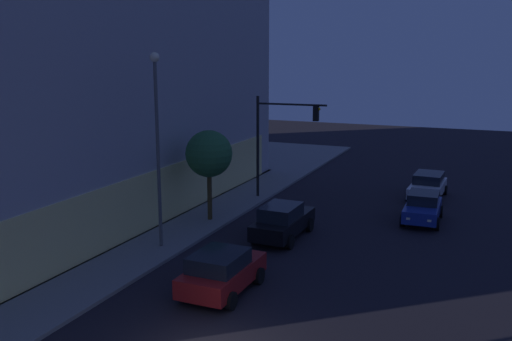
{
  "coord_description": "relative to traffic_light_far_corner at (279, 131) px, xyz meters",
  "views": [
    {
      "loc": [
        -13.44,
        -7.36,
        8.99
      ],
      "look_at": [
        8.39,
        2.04,
        4.08
      ],
      "focal_mm": 39.39,
      "sensor_mm": 36.0,
      "label": 1
    }
  ],
  "objects": [
    {
      "name": "car_white",
      "position": [
        4.34,
        -8.59,
        -3.59
      ],
      "size": [
        4.58,
        2.21,
        1.56
      ],
      "color": "silver",
      "rests_on": "ground"
    },
    {
      "name": "traffic_light_far_corner",
      "position": [
        0.0,
        0.0,
        0.0
      ],
      "size": [
        0.42,
        4.46,
        6.35
      ],
      "color": "black",
      "rests_on": "sidewalk_corner"
    },
    {
      "name": "car_blue",
      "position": [
        -1.24,
        -8.96,
        -3.57
      ],
      "size": [
        4.11,
        2.09,
        1.59
      ],
      "color": "navy",
      "rests_on": "ground"
    },
    {
      "name": "street_lamp_sidewalk",
      "position": [
        -10.68,
        1.81,
        1.3
      ],
      "size": [
        0.44,
        0.44,
        8.96
      ],
      "color": "#575757",
      "rests_on": "sidewalk_corner"
    },
    {
      "name": "car_red",
      "position": [
        -14.04,
        -3.08,
        -3.52
      ],
      "size": [
        4.12,
        2.22,
        1.68
      ],
      "color": "maroon",
      "rests_on": "ground"
    },
    {
      "name": "car_black",
      "position": [
        -6.94,
        -2.91,
        -3.5
      ],
      "size": [
        4.73,
        2.09,
        1.75
      ],
      "color": "black",
      "rests_on": "ground"
    },
    {
      "name": "sidewalk_tree",
      "position": [
        -5.89,
        1.73,
        -0.62
      ],
      "size": [
        2.53,
        2.53,
        4.91
      ],
      "color": "#4B3B1E",
      "rests_on": "sidewalk_corner"
    }
  ]
}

